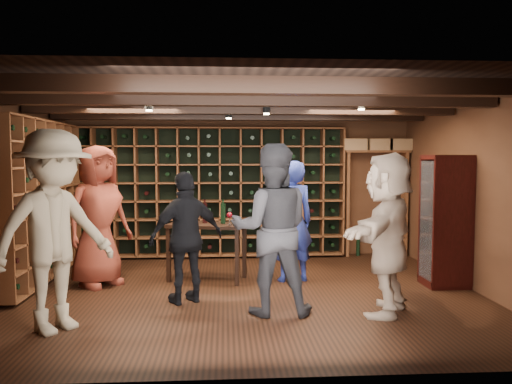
{
  "coord_description": "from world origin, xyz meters",
  "views": [
    {
      "loc": [
        -0.26,
        -6.33,
        1.75
      ],
      "look_at": [
        0.15,
        0.2,
        1.29
      ],
      "focal_mm": 35.0,
      "sensor_mm": 36.0,
      "label": 1
    }
  ],
  "objects": [
    {
      "name": "ground",
      "position": [
        0.0,
        0.0,
        0.0
      ],
      "size": [
        6.0,
        6.0,
        0.0
      ],
      "primitive_type": "plane",
      "color": "black",
      "rests_on": "ground"
    },
    {
      "name": "room_shell",
      "position": [
        0.0,
        0.05,
        2.42
      ],
      "size": [
        6.0,
        6.0,
        6.0
      ],
      "color": "#502D1B",
      "rests_on": "ground"
    },
    {
      "name": "wine_rack_back",
      "position": [
        -0.52,
        2.33,
        1.15
      ],
      "size": [
        4.65,
        0.3,
        2.2
      ],
      "color": "brown",
      "rests_on": "ground"
    },
    {
      "name": "wine_rack_left",
      "position": [
        -2.83,
        0.82,
        1.15
      ],
      "size": [
        0.3,
        2.65,
        2.2
      ],
      "color": "brown",
      "rests_on": "ground"
    },
    {
      "name": "crate_shelf",
      "position": [
        2.41,
        2.32,
        1.57
      ],
      "size": [
        1.2,
        0.32,
        2.07
      ],
      "color": "brown",
      "rests_on": "ground"
    },
    {
      "name": "display_cabinet",
      "position": [
        2.71,
        0.2,
        0.86
      ],
      "size": [
        0.55,
        0.5,
        1.75
      ],
      "color": "black",
      "rests_on": "ground"
    },
    {
      "name": "man_blue_shirt",
      "position": [
        0.68,
        0.59,
        0.85
      ],
      "size": [
        0.69,
        0.52,
        1.7
      ],
      "primitive_type": "imported",
      "rotation": [
        0.0,
        0.0,
        3.34
      ],
      "color": "navy",
      "rests_on": "ground"
    },
    {
      "name": "man_grey_suit",
      "position": [
        0.26,
        -0.85,
        0.95
      ],
      "size": [
        0.96,
        0.76,
        1.9
      ],
      "primitive_type": "imported",
      "rotation": [
        0.0,
        0.0,
        3.1
      ],
      "color": "black",
      "rests_on": "ground"
    },
    {
      "name": "guest_red_floral",
      "position": [
        -1.98,
        0.51,
        0.96
      ],
      "size": [
        1.07,
        1.1,
        1.91
      ],
      "primitive_type": "imported",
      "rotation": [
        0.0,
        0.0,
        0.85
      ],
      "color": "maroon",
      "rests_on": "ground"
    },
    {
      "name": "guest_woman_black",
      "position": [
        -0.72,
        -0.37,
        0.79
      ],
      "size": [
        1.0,
        0.77,
        1.58
      ],
      "primitive_type": "imported",
      "rotation": [
        0.0,
        0.0,
        3.63
      ],
      "color": "black",
      "rests_on": "ground"
    },
    {
      "name": "guest_khaki",
      "position": [
        -1.97,
        -1.28,
        1.01
      ],
      "size": [
        1.42,
        1.49,
        2.03
      ],
      "primitive_type": "imported",
      "rotation": [
        0.0,
        0.0,
        0.87
      ],
      "color": "#817159",
      "rests_on": "ground"
    },
    {
      "name": "guest_beige",
      "position": [
        1.55,
        -0.92,
        0.9
      ],
      "size": [
        1.33,
        1.71,
        1.81
      ],
      "primitive_type": "imported",
      "rotation": [
        0.0,
        0.0,
        4.16
      ],
      "color": "tan",
      "rests_on": "ground"
    },
    {
      "name": "tasting_table",
      "position": [
        -0.52,
        0.71,
        0.72
      ],
      "size": [
        1.18,
        0.8,
        1.09
      ],
      "rotation": [
        0.0,
        0.0,
        -0.26
      ],
      "color": "black",
      "rests_on": "ground"
    }
  ]
}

